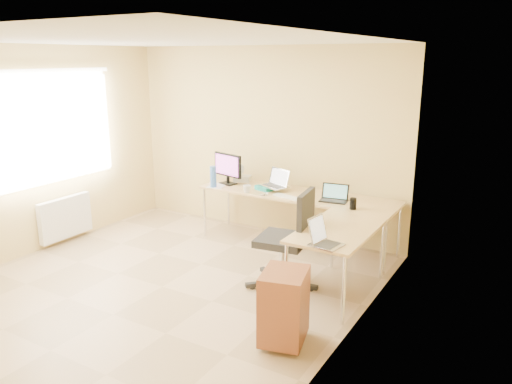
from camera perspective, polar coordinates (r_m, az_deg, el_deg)
The scene contains 25 objects.
floor at distance 5.67m, azimuth -10.70°, elevation -10.59°, with size 4.50×4.50×0.00m, color #9E8360.
ceiling at distance 5.12m, azimuth -12.16°, elevation 16.65°, with size 4.50×4.50×0.00m, color white.
wall_back at distance 7.04m, azimuth 0.93°, elevation 5.84°, with size 4.50×4.50×0.00m, color tan.
wall_left at distance 6.81m, azimuth -24.71°, elevation 4.14°, with size 4.50×4.50×0.00m, color tan.
wall_right at distance 4.17m, azimuth 10.65°, elevation -0.91°, with size 4.50×4.50×0.00m, color tan.
desk_main at distance 6.59m, azimuth 4.65°, elevation -3.23°, with size 2.65×0.70×0.73m, color tan.
desk_return at distance 5.37m, azimuth 9.32°, elevation -7.77°, with size 0.70×1.30×0.73m, color tan.
monitor at distance 6.91m, azimuth -3.24°, elevation 2.66°, with size 0.51×0.16×0.43m, color black.
book_stack at distance 6.68m, azimuth 1.53°, elevation 0.57°, with size 0.24×0.32×0.05m, color #117675.
laptop_center at distance 6.56m, azimuth 2.10°, elevation 1.58°, with size 0.36×0.27×0.23m, color silver.
laptop_black at distance 6.16m, azimuth 8.90°, elevation -0.13°, with size 0.33×0.24×0.21m, color black.
keyboard at distance 6.29m, azimuth 3.56°, elevation -0.54°, with size 0.39×0.11×0.02m, color white.
mouse at distance 6.37m, azimuth 6.13°, elevation -0.33°, with size 0.10×0.07×0.04m, color white.
mug at distance 6.49m, azimuth -1.04°, elevation 0.35°, with size 0.11×0.11×0.10m, color silver.
cd_stack at distance 6.37m, azimuth 0.92°, elevation -0.27°, with size 0.11×0.11×0.03m, color silver.
water_bottle at distance 6.76m, azimuth -4.92°, elevation 1.74°, with size 0.08×0.08×0.30m, color #3B6ABC.
papers at distance 6.87m, azimuth -4.49°, elevation 0.73°, with size 0.21×0.31×0.01m, color silver.
white_box at distance 7.10m, azimuth -1.57°, elevation 1.57°, with size 0.23×0.17×0.08m, color silver.
desk_fan at distance 7.11m, azimuth -2.00°, elevation 2.26°, with size 0.19×0.19×0.25m, color white.
black_cup at distance 5.88m, azimuth 11.04°, elevation -1.33°, with size 0.08×0.08×0.13m, color black.
laptop_return at distance 4.71m, azimuth 8.10°, elevation -4.87°, with size 0.25×0.32×0.22m, color #9FA0B1.
office_chair at distance 5.41m, azimuth 3.02°, elevation -5.84°, with size 0.67×0.67×1.11m, color black.
cabinet at distance 4.42m, azimuth 3.23°, elevation -12.86°, with size 0.37×0.46×0.63m, color brown.
radiator at distance 7.20m, azimuth -20.98°, elevation -2.74°, with size 0.09×0.80×0.55m, color white.
window at distance 6.97m, azimuth -22.01°, elevation 6.73°, with size 0.10×1.80×1.40m, color white.
Camera 1 is at (3.45, -3.79, 2.43)m, focal length 34.96 mm.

